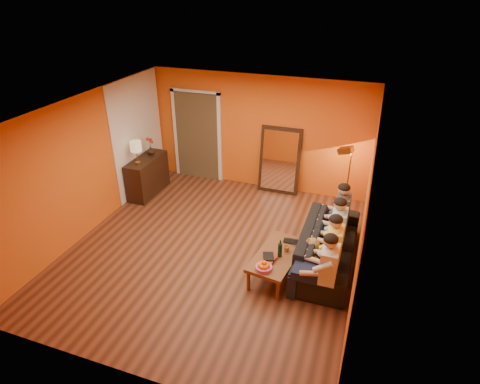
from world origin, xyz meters
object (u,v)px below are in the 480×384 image
(sofa, at_px, (328,245))
(person_far_left, at_px, (328,270))
(floor_lamp, at_px, (348,181))
(vase, at_px, (151,151))
(person_mid_left, at_px, (333,248))
(person_far_right, at_px, (342,214))
(person_mid_right, at_px, (338,230))
(mirror_frame, at_px, (280,160))
(tumbler, at_px, (286,249))
(table_lamp, at_px, (137,153))
(laptop, at_px, (293,243))
(wine_bottle, at_px, (280,248))
(coffee_table, at_px, (277,264))
(dog, at_px, (312,261))
(sideboard, at_px, (147,176))

(sofa, height_order, person_far_left, person_far_left)
(floor_lamp, distance_m, vase, 4.36)
(floor_lamp, bearing_deg, person_mid_left, -73.17)
(person_mid_left, relative_size, person_far_right, 1.00)
(floor_lamp, height_order, person_mid_right, floor_lamp)
(vase, bearing_deg, person_mid_left, -23.55)
(mirror_frame, height_order, tumbler, mirror_frame)
(floor_lamp, distance_m, person_far_left, 2.82)
(table_lamp, height_order, person_mid_right, table_lamp)
(floor_lamp, height_order, person_far_right, floor_lamp)
(vase, bearing_deg, table_lamp, -90.00)
(tumbler, bearing_deg, laptop, 75.38)
(person_far_left, xyz_separation_m, wine_bottle, (-0.81, 0.32, -0.03))
(mirror_frame, xyz_separation_m, sofa, (1.45, -2.28, -0.43))
(coffee_table, height_order, person_mid_left, person_mid_left)
(person_mid_right, height_order, laptop, person_mid_right)
(floor_lamp, xyz_separation_m, wine_bottle, (-0.78, -2.50, -0.14))
(person_mid_right, xyz_separation_m, tumbler, (-0.74, -0.61, -0.14))
(vase, bearing_deg, laptop, -25.19)
(table_lamp, relative_size, coffee_table, 0.42)
(floor_lamp, xyz_separation_m, person_mid_left, (0.03, -2.27, -0.11))
(table_lamp, height_order, sofa, table_lamp)
(table_lamp, height_order, person_far_right, table_lamp)
(coffee_table, height_order, person_far_left, person_far_left)
(vase, bearing_deg, coffee_table, -30.72)
(person_mid_left, height_order, tumbler, person_mid_left)
(sofa, distance_m, tumbler, 0.81)
(mirror_frame, distance_m, person_mid_right, 2.70)
(coffee_table, xyz_separation_m, laptop, (0.18, 0.35, 0.22))
(floor_lamp, distance_m, dog, 2.41)
(dog, height_order, person_far_right, person_far_right)
(sideboard, xyz_separation_m, floor_lamp, (4.34, 0.61, 0.29))
(sideboard, bearing_deg, person_mid_left, -20.74)
(person_mid_left, xyz_separation_m, vase, (-4.37, 1.90, 0.33))
(person_far_right, bearing_deg, sofa, -101.31)
(person_far_left, xyz_separation_m, vase, (-4.37, 2.45, 0.33))
(person_far_right, height_order, laptop, person_far_right)
(table_lamp, xyz_separation_m, person_far_left, (4.37, -1.90, -0.49))
(dog, distance_m, laptop, 0.46)
(wine_bottle, height_order, vase, vase)
(table_lamp, xyz_separation_m, person_far_right, (4.37, -0.25, -0.49))
(person_far_left, distance_m, person_mid_left, 0.55)
(tumbler, bearing_deg, person_mid_left, 4.76)
(person_mid_right, bearing_deg, floor_lamp, 91.00)
(floor_lamp, xyz_separation_m, person_mid_right, (0.03, -1.72, -0.11))
(sofa, bearing_deg, mirror_frame, 32.40)
(tumbler, height_order, vase, vase)
(mirror_frame, height_order, laptop, mirror_frame)
(mirror_frame, bearing_deg, dog, -65.80)
(wine_bottle, bearing_deg, laptop, 72.00)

